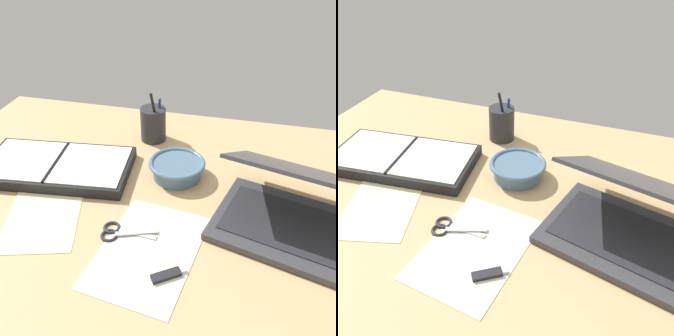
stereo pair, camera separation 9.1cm
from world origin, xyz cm
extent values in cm
cube|color=tan|center=(0.00, 0.00, 1.00)|extent=(140.00, 100.00, 2.00)
cube|color=#38383D|center=(29.24, -1.25, 2.90)|extent=(38.18, 30.89, 1.80)
cube|color=#232328|center=(29.24, -1.25, 3.92)|extent=(32.68, 23.56, 0.24)
cube|color=#38383D|center=(30.81, 4.86, 14.16)|extent=(37.63, 28.71, 11.44)
cube|color=silver|center=(30.70, 4.44, 13.94)|extent=(34.47, 25.83, 9.94)
cylinder|color=slate|center=(0.39, 13.40, 4.09)|extent=(12.76, 12.76, 4.19)
torus|color=slate|center=(0.39, 13.40, 6.19)|extent=(15.01, 15.01, 1.20)
cylinder|color=#28282D|center=(-11.34, 30.98, 7.18)|extent=(7.72, 7.72, 10.36)
cylinder|color=black|center=(-10.06, 29.27, 10.66)|extent=(2.96, 2.42, 15.29)
cylinder|color=#233899|center=(-9.90, 32.54, 9.16)|extent=(1.76, 1.67, 12.37)
cube|color=black|center=(-32.11, 8.06, 3.47)|extent=(41.61, 25.08, 2.94)
cube|color=silver|center=(-41.65, 7.03, 5.09)|extent=(20.36, 20.81, 0.30)
cube|color=silver|center=(-22.57, 9.10, 5.09)|extent=(20.36, 20.81, 0.30)
cube|color=black|center=(-32.11, 8.06, 5.24)|extent=(2.84, 18.91, 0.30)
cube|color=#B7B7BC|center=(-3.90, -10.13, 2.60)|extent=(9.24, 4.25, 0.30)
cube|color=#B7B7BC|center=(-3.90, -10.13, 2.30)|extent=(9.44, 1.94, 0.30)
torus|color=#232328|center=(-9.52, -12.12, 2.30)|extent=(3.90, 3.90, 0.70)
torus|color=#232328|center=(-9.84, -9.66, 2.30)|extent=(3.90, 3.90, 0.70)
cube|color=silver|center=(0.20, -14.15, 2.08)|extent=(22.87, 30.51, 0.16)
cube|color=#F4EFB2|center=(-27.39, -7.96, 2.08)|extent=(23.52, 30.57, 0.16)
cube|color=black|center=(5.22, -19.92, 2.50)|extent=(6.06, 5.08, 1.00)
cube|color=silver|center=(8.17, -17.86, 2.50)|extent=(1.67, 1.67, 0.60)
camera|label=1|loc=(16.84, -66.21, 61.27)|focal=40.00mm
camera|label=2|loc=(25.57, -63.52, 61.27)|focal=40.00mm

